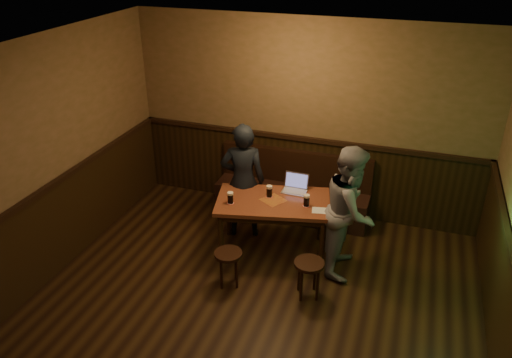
{
  "coord_description": "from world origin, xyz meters",
  "views": [
    {
      "loc": [
        1.44,
        -3.43,
        3.82
      ],
      "look_at": [
        -0.29,
        1.67,
        1.07
      ],
      "focal_mm": 35.0,
      "sensor_mm": 36.0,
      "label": 1
    }
  ],
  "objects": [
    {
      "name": "room",
      "position": [
        0.0,
        0.22,
        1.2
      ],
      "size": [
        5.04,
        6.04,
        2.84
      ],
      "color": "black",
      "rests_on": "ground"
    },
    {
      "name": "bench",
      "position": [
        -0.1,
        2.75,
        0.31
      ],
      "size": [
        2.2,
        0.5,
        0.95
      ],
      "color": "black",
      "rests_on": "ground"
    },
    {
      "name": "pub_table",
      "position": [
        -0.1,
        1.77,
        0.65
      ],
      "size": [
        1.55,
        1.1,
        0.76
      ],
      "rotation": [
        0.0,
        0.0,
        0.23
      ],
      "color": "maroon",
      "rests_on": "ground"
    },
    {
      "name": "stool_left",
      "position": [
        -0.39,
        0.96,
        0.35
      ],
      "size": [
        0.42,
        0.42,
        0.44
      ],
      "rotation": [
        0.0,
        0.0,
        -0.37
      ],
      "color": "black",
      "rests_on": "ground"
    },
    {
      "name": "stool_right",
      "position": [
        0.55,
        1.05,
        0.37
      ],
      "size": [
        0.45,
        0.45,
        0.46
      ],
      "rotation": [
        0.0,
        0.0,
        -0.4
      ],
      "color": "black",
      "rests_on": "ground"
    },
    {
      "name": "pint_left",
      "position": [
        -0.58,
        1.53,
        0.83
      ],
      "size": [
        0.1,
        0.1,
        0.15
      ],
      "color": "red",
      "rests_on": "pub_table"
    },
    {
      "name": "pint_mid",
      "position": [
        -0.17,
        1.84,
        0.83
      ],
      "size": [
        0.1,
        0.1,
        0.16
      ],
      "color": "red",
      "rests_on": "pub_table"
    },
    {
      "name": "pint_right",
      "position": [
        0.32,
        1.77,
        0.83
      ],
      "size": [
        0.1,
        0.1,
        0.15
      ],
      "color": "red",
      "rests_on": "pub_table"
    },
    {
      "name": "laptop",
      "position": [
        0.09,
        2.11,
        0.81
      ],
      "size": [
        0.31,
        0.25,
        0.22
      ],
      "rotation": [
        0.0,
        0.0,
        -0.01
      ],
      "color": "silver",
      "rests_on": "pub_table"
    },
    {
      "name": "menu",
      "position": [
        0.52,
        1.71,
        0.76
      ],
      "size": [
        0.24,
        0.19,
        0.0
      ],
      "primitive_type": "cube",
      "rotation": [
        0.0,
        0.0,
        0.18
      ],
      "color": "silver",
      "rests_on": "pub_table"
    },
    {
      "name": "person_suit",
      "position": [
        -0.6,
        2.05,
        0.81
      ],
      "size": [
        0.68,
        0.55,
        1.61
      ],
      "primitive_type": "imported",
      "rotation": [
        0.0,
        0.0,
        3.45
      ],
      "color": "black",
      "rests_on": "ground"
    },
    {
      "name": "person_grey",
      "position": [
        0.86,
        1.73,
        0.81
      ],
      "size": [
        0.62,
        0.8,
        1.62
      ],
      "primitive_type": "imported",
      "rotation": [
        0.0,
        0.0,
        1.56
      ],
      "color": "gray",
      "rests_on": "ground"
    }
  ]
}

